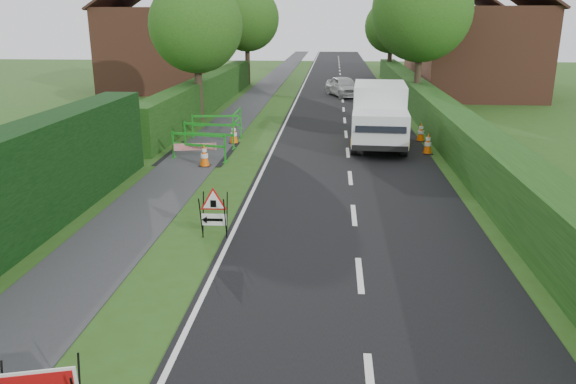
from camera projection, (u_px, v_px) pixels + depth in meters
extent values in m
plane|color=#2A4C15|center=(223.00, 295.00, 10.14)|extent=(120.00, 120.00, 0.00)
cube|color=black|center=(341.00, 84.00, 43.29)|extent=(6.00, 90.00, 0.02)
cube|color=#2D2D30|center=(270.00, 83.00, 43.71)|extent=(2.00, 90.00, 0.02)
cube|color=#14380F|center=(210.00, 108.00, 31.48)|extent=(1.00, 24.00, 1.80)
cube|color=#14380F|center=(436.00, 132.00, 24.89)|extent=(1.20, 50.00, 1.50)
cube|color=brown|center=(161.00, 50.00, 38.67)|extent=(7.00, 7.00, 5.50)
cube|color=brown|center=(479.00, 53.00, 35.17)|extent=(7.00, 7.00, 5.50)
cube|color=brown|center=(451.00, 44.00, 48.43)|extent=(7.00, 7.00, 5.50)
cylinder|color=#2D2116|center=(199.00, 94.00, 27.25)|extent=(0.36, 0.36, 2.62)
sphere|color=#214A13|center=(196.00, 25.00, 26.31)|extent=(4.40, 4.40, 4.40)
cylinder|color=#2D2116|center=(417.00, 83.00, 30.17)|extent=(0.36, 0.36, 2.97)
sphere|color=#214A13|center=(422.00, 11.00, 29.08)|extent=(5.20, 5.20, 5.20)
cylinder|color=#2D2116|center=(248.00, 66.00, 42.47)|extent=(0.36, 0.36, 2.80)
sphere|color=#214A13|center=(247.00, 18.00, 41.45)|extent=(4.80, 4.80, 4.80)
cylinder|color=#2D2116|center=(389.00, 65.00, 45.49)|extent=(0.36, 0.36, 2.45)
sphere|color=#214A13|center=(391.00, 26.00, 44.61)|extent=(4.20, 4.20, 4.20)
cylinder|color=black|center=(201.00, 218.00, 12.52)|extent=(0.03, 0.31, 1.01)
cylinder|color=black|center=(203.00, 214.00, 12.76)|extent=(0.03, 0.31, 1.01)
cylinder|color=black|center=(225.00, 219.00, 12.49)|extent=(0.03, 0.31, 1.01)
cylinder|color=black|center=(227.00, 215.00, 12.73)|extent=(0.03, 0.31, 1.01)
cube|color=white|center=(214.00, 220.00, 12.63)|extent=(0.56, 0.03, 0.27)
cube|color=black|center=(214.00, 220.00, 12.61)|extent=(0.40, 0.02, 0.06)
cone|color=black|center=(204.00, 220.00, 12.62)|extent=(0.13, 0.17, 0.16)
cube|color=black|center=(213.00, 204.00, 12.50)|extent=(0.13, 0.01, 0.16)
cube|color=silver|center=(379.00, 108.00, 22.50)|extent=(2.17, 3.32, 1.92)
cube|color=silver|center=(380.00, 128.00, 20.30)|extent=(2.10, 2.18, 1.18)
cube|color=black|center=(381.00, 125.00, 19.28)|extent=(1.76, 0.32, 0.54)
cube|color=yellow|center=(353.00, 130.00, 21.97)|extent=(0.29, 4.92, 0.24)
cube|color=yellow|center=(405.00, 131.00, 21.71)|extent=(0.29, 4.92, 0.24)
cube|color=black|center=(380.00, 148.00, 19.53)|extent=(1.96, 0.23, 0.20)
cylinder|color=black|center=(354.00, 144.00, 20.55)|extent=(0.28, 0.81, 0.80)
cylinder|color=black|center=(404.00, 145.00, 20.32)|extent=(0.28, 0.81, 0.80)
cylinder|color=black|center=(356.00, 128.00, 23.59)|extent=(0.28, 0.81, 0.80)
cylinder|color=black|center=(399.00, 129.00, 23.36)|extent=(0.28, 0.81, 0.80)
cube|color=black|center=(427.00, 153.00, 20.77)|extent=(0.38, 0.38, 0.04)
cone|color=#FF6008|center=(428.00, 143.00, 20.66)|extent=(0.32, 0.32, 0.75)
cylinder|color=white|center=(428.00, 144.00, 20.67)|extent=(0.25, 0.25, 0.14)
cylinder|color=white|center=(428.00, 139.00, 20.61)|extent=(0.17, 0.17, 0.10)
cube|color=black|center=(420.00, 141.00, 22.93)|extent=(0.38, 0.38, 0.04)
cone|color=#FF6008|center=(421.00, 131.00, 22.81)|extent=(0.32, 0.32, 0.75)
cylinder|color=white|center=(421.00, 132.00, 22.82)|extent=(0.25, 0.25, 0.14)
cylinder|color=white|center=(421.00, 128.00, 22.77)|extent=(0.17, 0.17, 0.10)
cube|color=black|center=(403.00, 129.00, 25.27)|extent=(0.38, 0.38, 0.04)
cone|color=#FF6008|center=(403.00, 121.00, 25.16)|extent=(0.32, 0.32, 0.75)
cylinder|color=white|center=(403.00, 122.00, 25.17)|extent=(0.25, 0.25, 0.14)
cylinder|color=white|center=(403.00, 117.00, 25.11)|extent=(0.17, 0.17, 0.10)
cube|color=black|center=(205.00, 166.00, 18.99)|extent=(0.38, 0.38, 0.04)
cone|color=#FF6008|center=(204.00, 155.00, 18.87)|extent=(0.32, 0.32, 0.75)
cylinder|color=white|center=(204.00, 156.00, 18.88)|extent=(0.25, 0.25, 0.14)
cylinder|color=white|center=(204.00, 150.00, 18.83)|extent=(0.17, 0.17, 0.10)
cube|color=black|center=(234.00, 143.00, 22.53)|extent=(0.38, 0.38, 0.04)
cone|color=#FF6008|center=(234.00, 133.00, 22.41)|extent=(0.32, 0.32, 0.75)
cylinder|color=white|center=(234.00, 134.00, 22.42)|extent=(0.25, 0.25, 0.14)
cylinder|color=white|center=(234.00, 130.00, 22.36)|extent=(0.17, 0.17, 0.10)
cube|color=#18861B|center=(173.00, 145.00, 19.96)|extent=(0.06, 0.06, 1.00)
cube|color=#18861B|center=(225.00, 148.00, 19.40)|extent=(0.06, 0.06, 1.00)
cube|color=#18861B|center=(198.00, 135.00, 19.55)|extent=(1.96, 0.49, 0.08)
cube|color=#18861B|center=(199.00, 145.00, 19.66)|extent=(1.96, 0.49, 0.08)
cube|color=#18861B|center=(174.00, 158.00, 20.10)|extent=(0.13, 0.35, 0.04)
cube|color=#18861B|center=(225.00, 162.00, 19.54)|extent=(0.13, 0.35, 0.04)
cube|color=#18861B|center=(185.00, 134.00, 21.83)|extent=(0.06, 0.06, 1.00)
cube|color=#18861B|center=(233.00, 137.00, 21.36)|extent=(0.06, 0.06, 1.00)
cube|color=#18861B|center=(208.00, 124.00, 21.47)|extent=(1.98, 0.39, 0.08)
cube|color=#18861B|center=(209.00, 134.00, 21.58)|extent=(1.98, 0.39, 0.08)
cube|color=#18861B|center=(186.00, 146.00, 21.97)|extent=(0.12, 0.36, 0.04)
cube|color=#18861B|center=(234.00, 149.00, 21.50)|extent=(0.12, 0.36, 0.04)
cube|color=#18861B|center=(193.00, 126.00, 23.43)|extent=(0.05, 0.05, 1.00)
cube|color=#18861B|center=(241.00, 126.00, 23.44)|extent=(0.05, 0.05, 1.00)
cube|color=#18861B|center=(216.00, 116.00, 23.31)|extent=(2.00, 0.23, 0.08)
cube|color=#18861B|center=(217.00, 125.00, 23.42)|extent=(2.00, 0.23, 0.08)
cube|color=#18861B|center=(193.00, 137.00, 23.57)|extent=(0.09, 0.35, 0.04)
cube|color=#18861B|center=(241.00, 137.00, 23.59)|extent=(0.09, 0.35, 0.04)
cube|color=#18861B|center=(233.00, 126.00, 23.44)|extent=(0.05, 0.05, 1.00)
cube|color=#18861B|center=(240.00, 118.00, 25.35)|extent=(0.05, 0.05, 1.00)
cube|color=#18861B|center=(237.00, 112.00, 24.27)|extent=(0.06, 2.00, 0.08)
cube|color=#18861B|center=(237.00, 121.00, 24.38)|extent=(0.06, 2.00, 0.08)
cube|color=#18861B|center=(233.00, 137.00, 23.58)|extent=(0.35, 0.06, 0.04)
cube|color=#18861B|center=(241.00, 129.00, 25.49)|extent=(0.35, 0.06, 0.04)
cube|color=red|center=(196.00, 159.00, 20.01)|extent=(1.48, 0.32, 0.25)
imported|color=silver|center=(344.00, 86.00, 36.11)|extent=(2.66, 4.01, 1.27)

